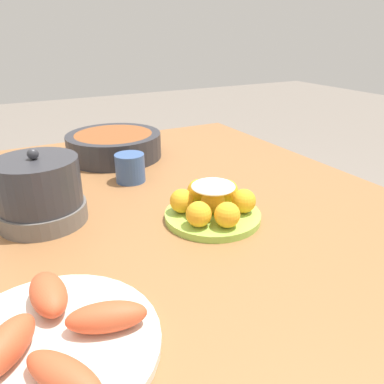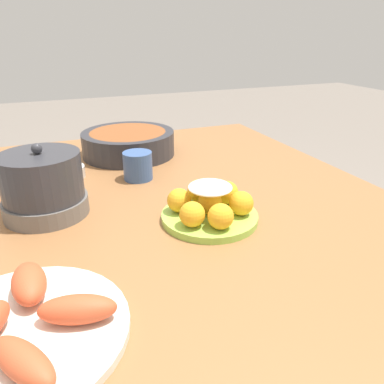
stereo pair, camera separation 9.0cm
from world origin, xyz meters
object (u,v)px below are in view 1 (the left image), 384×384
serving_bowl (114,145)px  seafood_platter (52,339)px  warming_pot (40,192)px  dining_table (175,225)px  cake_plate (213,205)px  cup_far (130,168)px  sauce_bowl (56,177)px

serving_bowl → seafood_platter: size_ratio=1.02×
warming_pot → serving_bowl: bearing=-37.2°
dining_table → seafood_platter: size_ratio=4.29×
cake_plate → cup_far: size_ratio=2.63×
cup_far → warming_pot: size_ratio=0.43×
cake_plate → sauce_bowl: 0.49m
sauce_bowl → cake_plate: bearing=-145.2°
sauce_bowl → seafood_platter: 0.63m
dining_table → warming_pot: bearing=87.2°
sauce_bowl → warming_pot: warming_pot is taller
serving_bowl → cup_far: (-0.23, 0.03, -0.00)m
dining_table → warming_pot: 0.35m
seafood_platter → cup_far: size_ratio=3.65×
seafood_platter → sauce_bowl: bearing=-10.1°
sauce_bowl → warming_pot: 0.24m
cup_far → warming_pot: 0.29m
dining_table → sauce_bowl: sauce_bowl is taller
cake_plate → warming_pot: 0.38m
dining_table → cup_far: 0.21m
cake_plate → seafood_platter: bearing=120.2°
seafood_platter → dining_table: bearing=-43.8°
serving_bowl → seafood_platter: 0.83m
serving_bowl → dining_table: bearing=-174.6°
serving_bowl → sauce_bowl: (-0.14, 0.22, -0.03)m
serving_bowl → sauce_bowl: bearing=123.3°
sauce_bowl → warming_pot: bearing=164.0°
serving_bowl → warming_pot: warming_pot is taller
dining_table → serving_bowl: 0.41m
cake_plate → seafood_platter: (-0.23, 0.39, -0.02)m
dining_table → warming_pot: size_ratio=6.78×
dining_table → sauce_bowl: size_ratio=12.96×
dining_table → cake_plate: bearing=-170.9°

